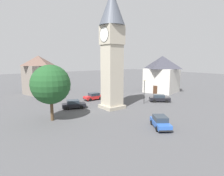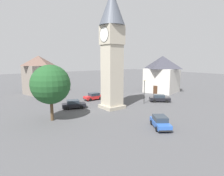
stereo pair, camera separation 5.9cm
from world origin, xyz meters
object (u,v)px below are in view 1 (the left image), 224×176
object	(u,v)px
building_shop_left	(162,74)
pedestrian	(106,98)
car_silver_kerb	(74,104)
building_terrace_right	(39,74)
lamp_post	(144,87)
car_black_far	(108,92)
car_blue_kerb	(93,96)
clock_tower	(112,40)
car_red_corner	(160,122)
car_white_side	(160,98)
tree	(51,84)

from	to	relation	value
building_shop_left	pedestrian	bearing A→B (deg)	-85.71
car_silver_kerb	building_shop_left	world-z (taller)	building_shop_left
building_terrace_right	lamp_post	xyz separation A→B (m)	(23.77, 13.11, -1.63)
car_black_far	lamp_post	xyz separation A→B (m)	(12.10, -0.05, 2.51)
car_silver_kerb	lamp_post	size ratio (longest dim) A/B	0.92
car_blue_kerb	building_shop_left	distance (m)	20.47
car_silver_kerb	building_terrace_right	world-z (taller)	building_terrace_right
clock_tower	car_red_corner	bearing A→B (deg)	-5.25
car_silver_kerb	pedestrian	distance (m)	7.19
car_blue_kerb	car_black_far	xyz separation A→B (m)	(-3.15, 6.28, 0.00)
clock_tower	car_white_side	size ratio (longest dim) A/B	4.83
car_black_far	lamp_post	distance (m)	12.35
clock_tower	pedestrian	bearing A→B (deg)	159.86
car_black_far	car_blue_kerb	bearing A→B (deg)	-63.37
pedestrian	car_black_far	bearing A→B (deg)	140.39
car_white_side	tree	distance (m)	22.53
car_silver_kerb	tree	bearing A→B (deg)	-51.52
clock_tower	building_shop_left	world-z (taller)	clock_tower
car_black_far	building_shop_left	bearing A→B (deg)	68.15
clock_tower	tree	xyz separation A→B (m)	(0.45, -11.11, -6.71)
tree	car_white_side	bearing A→B (deg)	86.33
tree	car_blue_kerb	bearing A→B (deg)	124.77
car_red_corner	building_shop_left	xyz separation A→B (m)	(-17.34, 21.97, 4.13)
car_blue_kerb	car_silver_kerb	bearing A→B (deg)	-58.56
clock_tower	tree	bearing A→B (deg)	-87.70
clock_tower	car_blue_kerb	distance (m)	13.74
clock_tower	car_black_far	distance (m)	17.33
building_terrace_right	car_blue_kerb	bearing A→B (deg)	24.90
car_white_side	car_black_far	distance (m)	13.46
clock_tower	building_shop_left	xyz separation A→B (m)	(-5.62, 20.89, -7.04)
car_red_corner	building_terrace_right	size ratio (longest dim) A/B	0.45
car_black_far	tree	bearing A→B (deg)	-57.86
pedestrian	car_white_side	bearing A→B (deg)	57.31
car_blue_kerb	car_white_side	bearing A→B (deg)	45.43
clock_tower	building_terrace_right	bearing A→B (deg)	-165.45
car_white_side	lamp_post	bearing A→B (deg)	-102.94
car_red_corner	lamp_post	size ratio (longest dim) A/B	0.90
car_black_far	lamp_post	bearing A→B (deg)	-0.25
clock_tower	pedestrian	distance (m)	11.79
clock_tower	building_terrace_right	xyz separation A→B (m)	(-22.77, -5.91, -7.03)
lamp_post	car_silver_kerb	bearing A→B (deg)	-110.87
clock_tower	car_white_side	bearing A→B (deg)	80.33
car_red_corner	lamp_post	distance (m)	13.77
car_silver_kerb	car_red_corner	distance (m)	16.27
car_silver_kerb	car_white_side	xyz separation A→B (m)	(5.75, 16.57, 0.00)
tree	building_shop_left	world-z (taller)	building_shop_left
clock_tower	car_black_far	bearing A→B (deg)	146.81
car_silver_kerb	building_terrace_right	size ratio (longest dim) A/B	0.46
tree	building_shop_left	distance (m)	32.57
car_blue_kerb	car_silver_kerb	world-z (taller)	same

